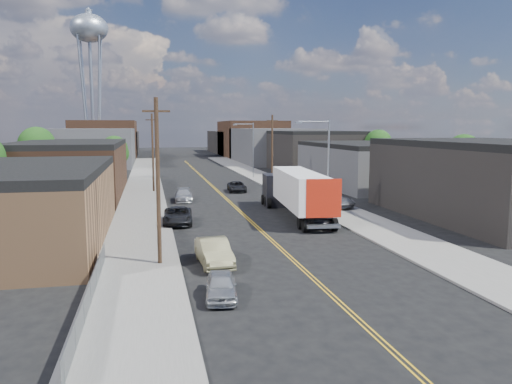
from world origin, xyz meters
name	(u,v)px	position (x,y,z in m)	size (l,w,h in m)	color
ground	(205,179)	(0.00, 60.00, 0.00)	(260.00, 260.00, 0.00)	black
centerline	(217,190)	(0.00, 45.00, 0.01)	(0.32, 120.00, 0.01)	gold
sidewalk_left	(143,192)	(-9.50, 45.00, 0.07)	(5.00, 140.00, 0.15)	slate
sidewalk_right	(287,188)	(9.50, 45.00, 0.07)	(5.00, 140.00, 0.15)	slate
warehouse_tan	(17,205)	(-18.00, 18.00, 2.80)	(12.00, 22.00, 5.60)	#916542
warehouse_brown	(71,168)	(-18.00, 44.00, 3.30)	(12.00, 26.00, 6.60)	#492C1D
industrial_right_a	(492,179)	(21.99, 20.00, 3.55)	(14.00, 22.00, 7.10)	black
industrial_right_b	(370,164)	(22.00, 46.00, 3.05)	(14.00, 24.00, 6.10)	#3E3E41
industrial_right_c	(312,151)	(22.00, 72.00, 3.80)	(14.00, 22.00, 7.60)	black
skyline_left_a	(96,147)	(-20.00, 95.00, 4.00)	(16.00, 30.00, 8.00)	#3E3E41
skyline_right_a	(273,146)	(20.00, 95.00, 4.00)	(16.00, 30.00, 8.00)	#3E3E41
skyline_left_b	(105,140)	(-20.00, 120.00, 5.00)	(16.00, 26.00, 10.00)	#492C1D
skyline_right_b	(251,139)	(20.00, 120.00, 5.00)	(16.00, 26.00, 10.00)	#492C1D
skyline_left_c	(111,143)	(-20.00, 140.00, 3.50)	(16.00, 40.00, 7.00)	black
skyline_right_c	(239,142)	(20.00, 140.00, 3.50)	(16.00, 40.00, 7.00)	black
water_tower	(89,34)	(-22.00, 110.00, 30.65)	(9.00, 9.00, 36.90)	gray
streetlight_near	(324,159)	(7.60, 25.00, 5.33)	(3.39, 0.25, 9.00)	gray
streetlight_far	(251,146)	(7.60, 60.00, 5.33)	(3.39, 0.25, 9.00)	gray
utility_pole_left_near	(158,181)	(-8.20, 10.00, 5.14)	(1.60, 0.26, 10.00)	black
utility_pole_left_far	(153,152)	(-8.20, 45.00, 5.14)	(1.60, 0.26, 10.00)	black
utility_pole_right	(272,150)	(8.20, 48.00, 5.14)	(1.60, 0.26, 10.00)	black
chainlink_fence	(90,293)	(-11.50, 3.50, 0.66)	(0.05, 16.00, 1.22)	slate
tree_left_mid	(37,147)	(-23.94, 55.00, 5.48)	(5.10, 5.04, 8.37)	black
tree_left_far	(115,151)	(-13.94, 62.00, 4.57)	(4.35, 4.20, 6.97)	black
tree_right_near	(464,155)	(30.06, 36.00, 4.87)	(4.60, 4.48, 7.44)	black
tree_right_far	(378,145)	(30.06, 60.00, 5.18)	(4.85, 4.76, 7.91)	black
semi_truck	(294,190)	(4.50, 24.60, 2.46)	(3.94, 16.68, 4.32)	white
car_left_a	(221,286)	(-5.43, 3.40, 0.64)	(1.50, 3.73, 1.27)	#AAADAF
car_left_b	(214,252)	(-5.00, 9.39, 0.80)	(1.69, 4.86, 1.60)	#7F7953
car_left_c	(178,216)	(-6.40, 22.84, 0.73)	(2.42, 5.26, 1.46)	black
car_left_d	(184,195)	(-5.00, 36.17, 0.68)	(1.90, 4.67, 1.36)	#AAACAF
car_right_oncoming	(316,217)	(5.00, 19.68, 0.75)	(1.60, 4.58, 1.51)	black
car_right_lot_a	(331,200)	(9.43, 28.00, 0.92)	(2.56, 5.54, 1.54)	gray
car_right_lot_c	(300,188)	(8.99, 37.37, 0.96)	(1.92, 4.76, 1.62)	black
car_ahead_truck	(237,187)	(2.34, 43.28, 0.66)	(2.19, 4.75, 1.32)	black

